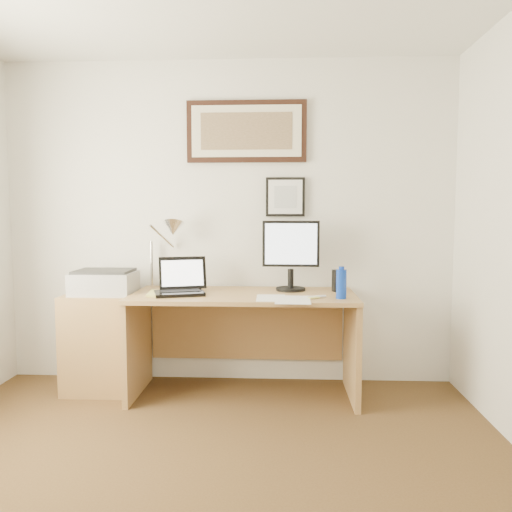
# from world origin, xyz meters

# --- Properties ---
(wall_back) EXTENTS (3.50, 0.02, 2.50)m
(wall_back) POSITION_xyz_m (0.00, 2.00, 1.25)
(wall_back) COLOR white
(wall_back) RESTS_ON ground
(side_cabinet) EXTENTS (0.50, 0.40, 0.73)m
(side_cabinet) POSITION_xyz_m (-0.92, 1.68, 0.36)
(side_cabinet) COLOR olive
(side_cabinet) RESTS_ON floor
(water_bottle) EXTENTS (0.07, 0.07, 0.20)m
(water_bottle) POSITION_xyz_m (0.83, 1.45, 0.85)
(water_bottle) COLOR #0D35B4
(water_bottle) RESTS_ON desk
(bottle_cap) EXTENTS (0.04, 0.04, 0.02)m
(bottle_cap) POSITION_xyz_m (0.83, 1.45, 0.96)
(bottle_cap) COLOR #0D35B4
(bottle_cap) RESTS_ON water_bottle
(speaker) EXTENTS (0.09, 0.08, 0.16)m
(speaker) POSITION_xyz_m (0.84, 1.75, 0.83)
(speaker) COLOR black
(speaker) RESTS_ON desk
(paper_sheet_a) EXTENTS (0.20, 0.28, 0.00)m
(paper_sheet_a) POSITION_xyz_m (0.35, 1.45, 0.75)
(paper_sheet_a) COLOR white
(paper_sheet_a) RESTS_ON desk
(paper_sheet_b) EXTENTS (0.24, 0.33, 0.00)m
(paper_sheet_b) POSITION_xyz_m (0.50, 1.37, 0.75)
(paper_sheet_b) COLOR white
(paper_sheet_b) RESTS_ON desk
(sticky_pad) EXTENTS (0.09, 0.09, 0.01)m
(sticky_pad) POSITION_xyz_m (0.64, 1.46, 0.76)
(sticky_pad) COLOR #DCDE69
(sticky_pad) RESTS_ON desk
(marker_pen) EXTENTS (0.14, 0.06, 0.02)m
(marker_pen) POSITION_xyz_m (0.66, 1.47, 0.76)
(marker_pen) COLOR white
(marker_pen) RESTS_ON desk
(book) EXTENTS (0.20, 0.26, 0.02)m
(book) POSITION_xyz_m (-0.52, 1.54, 0.76)
(book) COLOR #E3DC6B
(book) RESTS_ON desk
(desk) EXTENTS (1.60, 0.70, 0.75)m
(desk) POSITION_xyz_m (0.15, 1.72, 0.51)
(desk) COLOR olive
(desk) RESTS_ON floor
(laptop) EXTENTS (0.40, 0.39, 0.26)m
(laptop) POSITION_xyz_m (-0.30, 1.60, 0.81)
(laptop) COLOR black
(laptop) RESTS_ON desk
(lcd_monitor) EXTENTS (0.42, 0.22, 0.52)m
(lcd_monitor) POSITION_xyz_m (0.49, 1.78, 1.04)
(lcd_monitor) COLOR black
(lcd_monitor) RESTS_ON desk
(printer) EXTENTS (0.44, 0.34, 0.18)m
(printer) POSITION_xyz_m (-0.88, 1.68, 0.82)
(printer) COLOR #ADADAF
(printer) RESTS_ON side_cabinet
(desk_lamp) EXTENTS (0.29, 0.27, 0.53)m
(desk_lamp) POSITION_xyz_m (-0.41, 1.81, 1.19)
(desk_lamp) COLOR silver
(desk_lamp) RESTS_ON desk
(picture_large) EXTENTS (0.92, 0.04, 0.47)m
(picture_large) POSITION_xyz_m (0.15, 1.97, 1.95)
(picture_large) COLOR black
(picture_large) RESTS_ON wall_back
(picture_small) EXTENTS (0.30, 0.03, 0.30)m
(picture_small) POSITION_xyz_m (0.45, 1.97, 1.45)
(picture_small) COLOR black
(picture_small) RESTS_ON wall_back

